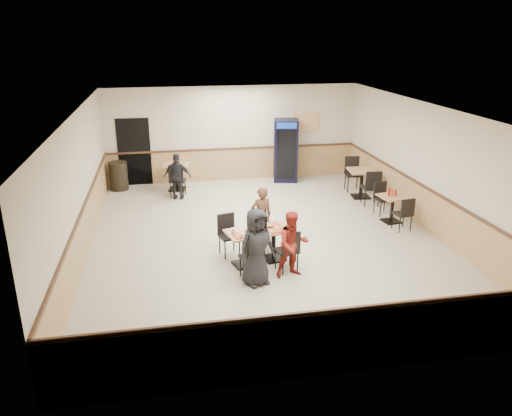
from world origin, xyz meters
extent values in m
plane|color=beige|center=(0.00, 0.00, 0.00)|extent=(10.00, 10.00, 0.00)
plane|color=silver|center=(0.00, 0.00, 3.00)|extent=(10.00, 10.00, 0.00)
plane|color=beige|center=(0.00, 5.00, 1.50)|extent=(8.00, 0.00, 8.00)
plane|color=beige|center=(0.00, -5.00, 1.50)|extent=(8.00, 0.00, 8.00)
plane|color=beige|center=(-4.00, 0.00, 1.50)|extent=(0.00, 10.00, 10.00)
plane|color=beige|center=(4.00, 0.00, 1.50)|extent=(0.00, 10.00, 10.00)
cube|color=tan|center=(0.00, 4.99, 0.50)|extent=(7.98, 0.03, 1.00)
cube|color=tan|center=(3.98, 0.00, 0.50)|extent=(0.03, 9.98, 1.00)
cube|color=#472B19|center=(0.00, 4.97, 1.03)|extent=(7.98, 0.04, 0.06)
cube|color=black|center=(-3.10, 4.98, 1.05)|extent=(1.00, 0.02, 2.10)
cube|color=orange|center=(2.40, 4.96, 1.80)|extent=(0.85, 0.02, 0.60)
cube|color=black|center=(-0.70, -1.30, 0.02)|extent=(0.53, 0.53, 0.04)
cylinder|color=black|center=(-0.70, -1.30, 0.37)|extent=(0.09, 0.09, 0.66)
cube|color=tan|center=(-0.70, -1.30, 0.71)|extent=(0.82, 0.82, 0.04)
cube|color=black|center=(-0.04, -1.14, 0.02)|extent=(0.53, 0.53, 0.04)
cylinder|color=black|center=(-0.04, -1.14, 0.37)|extent=(0.09, 0.09, 0.66)
cube|color=tan|center=(-0.04, -1.14, 0.71)|extent=(0.82, 0.82, 0.04)
imported|color=black|center=(-0.60, -2.13, 0.76)|extent=(0.87, 0.71, 1.52)
imported|color=maroon|center=(0.16, -1.94, 0.67)|extent=(0.73, 0.60, 1.35)
imported|color=brown|center=(-0.14, -0.31, 0.68)|extent=(0.55, 0.41, 1.36)
imported|color=black|center=(-1.86, 3.29, 0.67)|extent=(0.84, 0.52, 1.34)
cube|color=red|center=(-0.01, -1.28, 0.74)|extent=(0.50, 0.42, 0.02)
cube|color=red|center=(-0.12, -1.04, 0.74)|extent=(0.50, 0.42, 0.02)
cube|color=red|center=(-0.72, -1.43, 0.74)|extent=(0.50, 0.42, 0.02)
cylinder|color=silver|center=(-0.77, -1.44, 0.73)|extent=(0.22, 0.22, 0.01)
cube|color=#B58446|center=(-0.77, -1.44, 0.75)|extent=(0.30, 0.28, 0.02)
cylinder|color=silver|center=(0.08, -1.21, 0.73)|extent=(0.22, 0.22, 0.01)
cube|color=#B58446|center=(0.08, -1.21, 0.75)|extent=(0.28, 0.21, 0.02)
cylinder|color=silver|center=(-0.42, -1.41, 0.73)|extent=(0.22, 0.22, 0.01)
cube|color=#B58446|center=(-0.42, -1.41, 0.75)|extent=(0.26, 0.17, 0.02)
cylinder|color=silver|center=(-0.12, -1.01, 0.73)|extent=(0.22, 0.22, 0.01)
cube|color=#B58446|center=(-0.12, -1.01, 0.75)|extent=(0.29, 0.30, 0.02)
cylinder|color=silver|center=(-0.23, -1.39, 0.73)|extent=(0.22, 0.22, 0.01)
cube|color=#B58446|center=(-0.23, -1.39, 0.75)|extent=(0.29, 0.24, 0.02)
cylinder|color=silver|center=(-0.91, -1.25, 0.78)|extent=(0.08, 0.08, 0.10)
cylinder|color=silver|center=(-0.62, -1.23, 0.78)|extent=(0.08, 0.08, 0.10)
cylinder|color=silver|center=(-0.59, -1.55, 0.78)|extent=(0.08, 0.08, 0.10)
cylinder|color=silver|center=(-0.79, -1.57, 0.78)|extent=(0.08, 0.08, 0.10)
cylinder|color=#A0A1B2|center=(-0.34, -1.16, 0.79)|extent=(0.07, 0.07, 0.12)
cylinder|color=#A0A1B2|center=(-0.26, -1.19, 0.79)|extent=(0.07, 0.07, 0.12)
ellipsoid|color=white|center=(-0.35, -1.23, 0.78)|extent=(0.15, 0.15, 0.10)
cube|color=black|center=(3.39, 0.44, 0.02)|extent=(0.47, 0.47, 0.04)
cylinder|color=black|center=(3.39, 0.44, 0.35)|extent=(0.08, 0.08, 0.63)
cube|color=tan|center=(3.39, 0.44, 0.67)|extent=(0.73, 0.73, 0.04)
cube|color=black|center=(3.37, 2.47, 0.02)|extent=(0.55, 0.55, 0.04)
cylinder|color=black|center=(3.37, 2.47, 0.42)|extent=(0.10, 0.10, 0.75)
cube|color=tan|center=(3.37, 2.47, 0.80)|extent=(0.85, 0.85, 0.04)
cylinder|color=red|center=(3.29, 0.49, 0.79)|extent=(0.06, 0.06, 0.20)
cylinder|color=#B85A18|center=(3.38, 0.49, 0.78)|extent=(0.06, 0.06, 0.17)
cylinder|color=red|center=(3.47, 0.49, 0.76)|extent=(0.05, 0.05, 0.14)
cube|color=black|center=(-1.86, 4.20, 0.02)|extent=(0.57, 0.57, 0.04)
cylinder|color=black|center=(-1.86, 4.20, 0.40)|extent=(0.10, 0.10, 0.72)
cube|color=tan|center=(-1.86, 4.20, 0.78)|extent=(0.89, 0.89, 0.04)
cube|color=black|center=(1.63, 4.60, 0.99)|extent=(0.88, 0.86, 1.97)
cube|color=black|center=(1.56, 4.23, 0.94)|extent=(0.59, 0.14, 1.56)
cube|color=#0E369B|center=(1.55, 4.22, 1.85)|extent=(0.62, 0.14, 0.19)
cylinder|color=black|center=(-3.60, 4.55, 0.43)|extent=(0.55, 0.55, 0.86)
camera|label=1|loc=(-2.21, -10.57, 4.63)|focal=35.00mm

